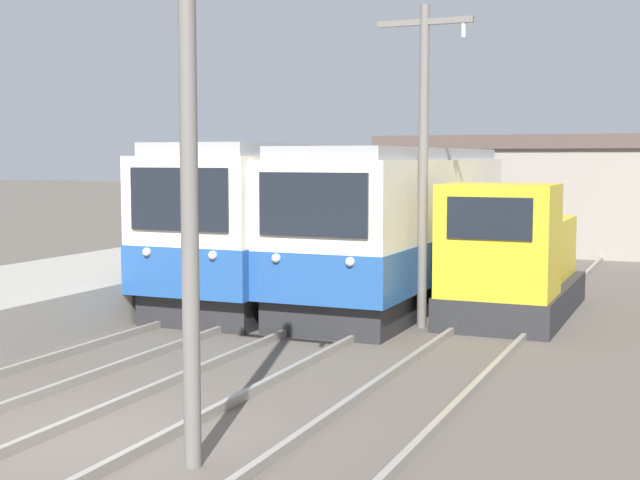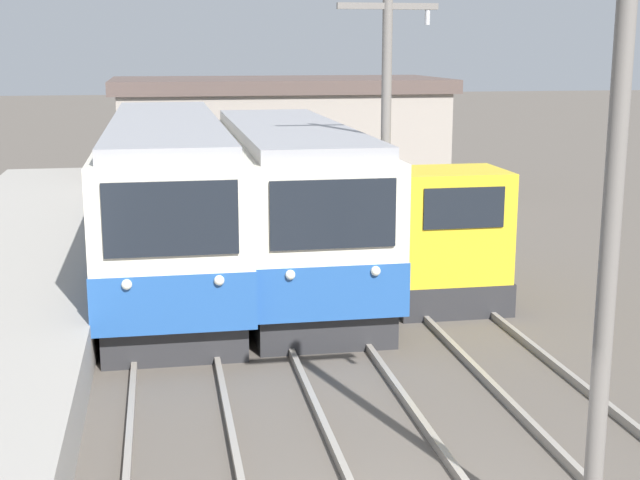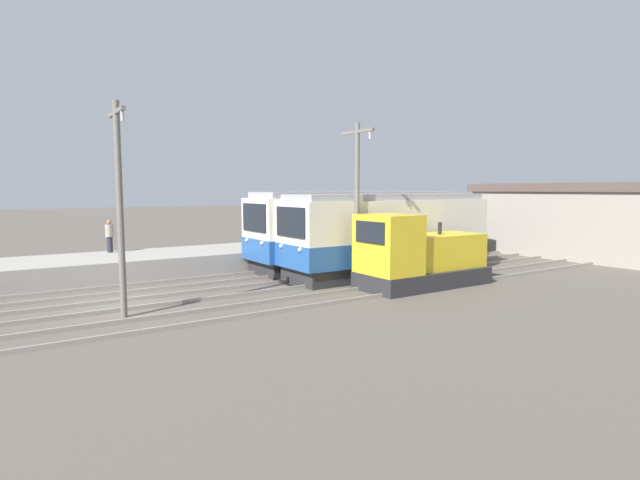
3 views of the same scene
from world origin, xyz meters
TOP-DOWN VIEW (x-y plane):
  - ground_plane at (0.00, 0.00)m, footprint 200.00×200.00m
  - track_center at (0.20, 0.00)m, footprint 1.54×60.00m
  - track_right at (3.20, 0.00)m, footprint 1.54×60.00m
  - commuter_train_left at (-2.60, 13.18)m, footprint 2.84×13.65m
  - commuter_train_center at (0.20, 11.95)m, footprint 2.84×10.67m
  - shunting_locomotive at (3.20, 10.93)m, footprint 2.40×5.71m
  - catenary_mast_near at (1.71, -0.20)m, footprint 2.00×0.20m
  - catenary_mast_mid at (1.71, 8.92)m, footprint 2.00×0.20m
  - station_building at (1.84, 26.00)m, footprint 12.60×6.30m

SIDE VIEW (x-z plane):
  - ground_plane at x=0.00m, z-range 0.00..0.00m
  - track_center at x=0.20m, z-range 0.00..0.14m
  - track_right at x=3.20m, z-range 0.00..0.14m
  - shunting_locomotive at x=3.20m, z-range -0.29..2.71m
  - commuter_train_center at x=0.20m, z-range -0.14..3.62m
  - commuter_train_left at x=-2.60m, z-range -0.14..3.70m
  - station_building at x=1.84m, z-range 0.02..4.36m
  - catenary_mast_near at x=1.71m, z-range 0.32..6.94m
  - catenary_mast_mid at x=1.71m, z-range 0.32..6.94m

